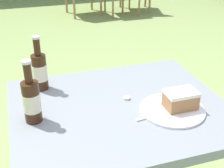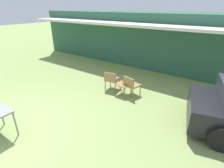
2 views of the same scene
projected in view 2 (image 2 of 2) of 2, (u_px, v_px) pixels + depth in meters
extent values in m
cube|color=#2D5B47|center=(135.00, 35.00, 11.43)|extent=(11.75, 4.18, 2.86)
cube|color=silver|center=(111.00, 23.00, 9.05)|extent=(11.16, 1.20, 0.12)
cylinder|color=black|center=(212.00, 101.00, 5.71)|extent=(0.69, 0.35, 0.66)
cylinder|color=black|center=(222.00, 139.00, 4.09)|extent=(0.69, 0.35, 0.66)
cylinder|color=#9E7547|center=(120.00, 84.00, 7.34)|extent=(0.04, 0.04, 0.38)
cylinder|color=#9E7547|center=(110.00, 81.00, 7.54)|extent=(0.04, 0.04, 0.38)
cylinder|color=#9E7547|center=(115.00, 87.00, 7.00)|extent=(0.04, 0.04, 0.38)
cylinder|color=#9E7547|center=(105.00, 85.00, 7.20)|extent=(0.04, 0.04, 0.38)
cube|color=#9E7547|center=(113.00, 79.00, 7.18)|extent=(0.57, 0.54, 0.06)
cube|color=#9E7547|center=(110.00, 77.00, 6.92)|extent=(0.52, 0.11, 0.33)
cube|color=#995193|center=(113.00, 78.00, 7.16)|extent=(0.51, 0.47, 0.05)
cylinder|color=#9E7547|center=(140.00, 90.00, 6.75)|extent=(0.04, 0.04, 0.38)
cylinder|color=#9E7547|center=(131.00, 87.00, 7.07)|extent=(0.04, 0.04, 0.38)
cylinder|color=#9E7547|center=(133.00, 94.00, 6.49)|extent=(0.04, 0.04, 0.38)
cylinder|color=#9E7547|center=(124.00, 90.00, 6.81)|extent=(0.04, 0.04, 0.38)
cube|color=#9E7547|center=(132.00, 85.00, 6.69)|extent=(0.62, 0.60, 0.06)
cube|color=#9E7547|center=(128.00, 82.00, 6.48)|extent=(0.52, 0.17, 0.33)
cube|color=#996B42|center=(123.00, 84.00, 6.72)|extent=(0.50, 0.51, 0.03)
cylinder|color=#996B42|center=(115.00, 90.00, 6.76)|extent=(0.03, 0.03, 0.41)
cylinder|color=#996B42|center=(125.00, 93.00, 6.52)|extent=(0.03, 0.03, 0.41)
cylinder|color=#996B42|center=(121.00, 86.00, 7.09)|extent=(0.03, 0.03, 0.41)
cylinder|color=#996B42|center=(131.00, 89.00, 6.85)|extent=(0.03, 0.03, 0.41)
cylinder|color=gray|center=(1.00, 114.00, 4.98)|extent=(0.04, 0.04, 0.71)
cylinder|color=gray|center=(16.00, 124.00, 4.56)|extent=(0.04, 0.04, 0.71)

